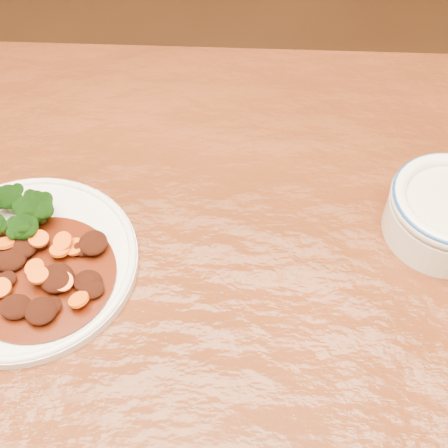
{
  "coord_description": "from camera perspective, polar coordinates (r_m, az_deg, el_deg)",
  "views": [
    {
      "loc": [
        0.06,
        -0.32,
        1.3
      ],
      "look_at": [
        0.04,
        0.11,
        0.77
      ],
      "focal_mm": 50.0,
      "sensor_mm": 36.0,
      "label": 1
    }
  ],
  "objects": [
    {
      "name": "dining_table",
      "position": [
        0.71,
        -3.86,
        -11.58
      ],
      "size": [
        1.51,
        0.91,
        0.75
      ],
      "rotation": [
        0.0,
        0.0,
        0.01
      ],
      "color": "#5F2810",
      "rests_on": "ground"
    },
    {
      "name": "dinner_plate",
      "position": [
        0.7,
        -17.68,
        -3.39
      ],
      "size": [
        0.24,
        0.24,
        0.02
      ],
      "rotation": [
        0.0,
        0.0,
        -0.29
      ],
      "color": "white",
      "rests_on": "dining_table"
    },
    {
      "name": "broccoli_florets",
      "position": [
        0.71,
        -19.5,
        0.63
      ],
      "size": [
        0.12,
        0.09,
        0.04
      ],
      "color": "olive",
      "rests_on": "dinner_plate"
    },
    {
      "name": "mince_stew",
      "position": [
        0.67,
        -16.52,
        -4.32
      ],
      "size": [
        0.16,
        0.16,
        0.03
      ],
      "color": "#4C1408",
      "rests_on": "dinner_plate"
    }
  ]
}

